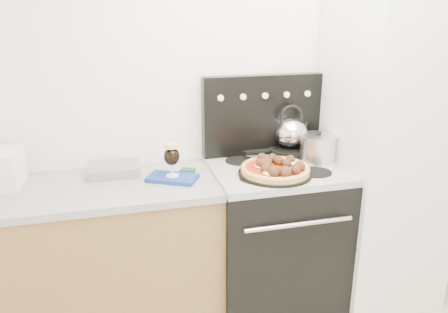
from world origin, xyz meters
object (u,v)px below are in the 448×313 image
object	(u,v)px
fridge	(384,154)
pizza_pan	(275,173)
stock_pot	(318,149)
beer_glass	(172,160)
pizza	(275,168)
oven_mitt	(172,178)
stove_body	(273,239)
skillet	(290,151)
base_cabinet	(89,263)
tea_kettle	(291,130)

from	to	relation	value
fridge	pizza_pan	size ratio (longest dim) A/B	4.59
pizza_pan	stock_pot	xyz separation A→B (m)	(0.33, 0.15, 0.07)
fridge	stock_pot	bearing A→B (deg)	172.04
beer_glass	pizza_pan	bearing A→B (deg)	-11.30
pizza	oven_mitt	bearing A→B (deg)	168.70
stove_body	skillet	xyz separation A→B (m)	(0.16, 0.19, 0.50)
stove_body	stock_pot	size ratio (longest dim) A/B	4.18
base_cabinet	beer_glass	xyz separation A→B (m)	(0.49, -0.03, 0.59)
base_cabinet	pizza_pan	distance (m)	1.17
beer_glass	fridge	bearing A→B (deg)	-0.87
fridge	oven_mitt	bearing A→B (deg)	179.13
base_cabinet	oven_mitt	bearing A→B (deg)	-3.52
pizza	pizza_pan	bearing A→B (deg)	0.00
stove_body	fridge	xyz separation A→B (m)	(0.70, -0.03, 0.51)
stove_body	pizza	world-z (taller)	pizza
oven_mitt	beer_glass	bearing A→B (deg)	0.00
stove_body	skillet	world-z (taller)	skillet
pizza_pan	skillet	distance (m)	0.38
oven_mitt	beer_glass	size ratio (longest dim) A/B	1.41
stove_body	tea_kettle	bearing A→B (deg)	49.26
fridge	pizza_pan	xyz separation A→B (m)	(-0.75, -0.09, -0.02)
stove_body	fridge	bearing A→B (deg)	-2.05
base_cabinet	pizza	bearing A→B (deg)	-7.71
skillet	stock_pot	size ratio (longest dim) A/B	1.27
beer_glass	pizza	bearing A→B (deg)	-11.30
fridge	stock_pot	size ratio (longest dim) A/B	9.03
pizza_pan	pizza	xyz separation A→B (m)	(-0.00, 0.00, 0.03)
stove_body	fridge	world-z (taller)	fridge
stock_pot	base_cabinet	bearing A→B (deg)	-179.63
skillet	beer_glass	bearing A→B (deg)	-165.98
base_cabinet	pizza	distance (m)	1.19
pizza_pan	stock_pot	size ratio (longest dim) A/B	1.97
skillet	base_cabinet	bearing A→B (deg)	-172.61
beer_glass	base_cabinet	bearing A→B (deg)	176.48
fridge	skillet	size ratio (longest dim) A/B	7.12
base_cabinet	tea_kettle	size ratio (longest dim) A/B	6.30
skillet	pizza_pan	bearing A→B (deg)	-125.32
oven_mitt	tea_kettle	xyz separation A→B (m)	(0.78, 0.19, 0.17)
pizza_pan	beer_glass	bearing A→B (deg)	168.70
fridge	oven_mitt	world-z (taller)	fridge
pizza_pan	tea_kettle	distance (m)	0.41
oven_mitt	pizza_pan	bearing A→B (deg)	-11.30
skillet	stock_pot	world-z (taller)	stock_pot
stock_pot	fridge	bearing A→B (deg)	-7.96
base_cabinet	pizza_pan	xyz separation A→B (m)	(1.05, -0.14, 0.50)
oven_mitt	stock_pot	xyz separation A→B (m)	(0.89, 0.04, 0.09)
stove_body	fridge	distance (m)	0.87
pizza	stock_pot	size ratio (longest dim) A/B	1.83
stove_body	pizza	size ratio (longest dim) A/B	2.29
fridge	base_cabinet	bearing A→B (deg)	178.41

